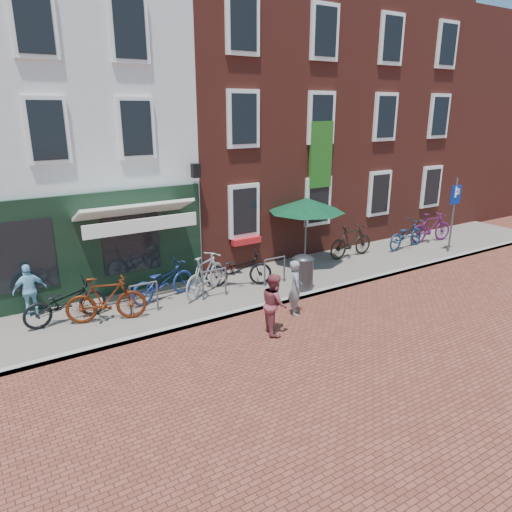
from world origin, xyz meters
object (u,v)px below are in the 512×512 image
cafe_person (30,290)px  bicycle_1 (106,299)px  boy (274,304)px  litter_bin (303,270)px  parasol (307,202)px  parking_sign (454,205)px  bicycle_7 (431,227)px  bicycle_5 (351,241)px  bicycle_2 (163,281)px  bicycle_4 (238,269)px  woman (295,288)px  bicycle_3 (205,274)px  bicycle_6 (406,235)px  bicycle_0 (65,302)px

cafe_person → bicycle_1: bearing=136.0°
bicycle_1 → boy: bearing=-111.0°
cafe_person → litter_bin: bearing=160.2°
parasol → cafe_person: bearing=177.4°
parking_sign → parasol: size_ratio=1.07×
cafe_person → bicycle_7: 14.23m
bicycle_7 → cafe_person: bearing=95.9°
boy → bicycle_5: (5.45, 3.24, -0.06)m
cafe_person → parasol: bearing=175.0°
boy → parasol: bearing=-28.3°
parasol → bicycle_2: size_ratio=1.28×
parasol → bicycle_4: parasol is taller
woman → parasol: bearing=-16.5°
bicycle_1 → bicycle_3: (2.84, 0.34, 0.00)m
bicycle_2 → bicycle_1: bearing=95.8°
bicycle_1 → bicycle_6: size_ratio=0.97×
parasol → bicycle_3: bearing=-171.1°
bicycle_0 → bicycle_3: (3.70, -0.15, 0.06)m
bicycle_0 → bicycle_6: 12.05m
bicycle_2 → parasol: bearing=-100.1°
parking_sign → bicycle_4: (-8.21, 1.11, -1.20)m
boy → bicycle_7: bearing=-54.4°
litter_bin → cafe_person: (-6.91, 2.15, 0.11)m
parasol → bicycle_4: (-2.90, -0.57, -1.58)m
bicycle_4 → parasol: bearing=-55.6°
litter_bin → bicycle_4: (-1.45, 1.21, -0.05)m
parking_sign → bicycle_7: (0.53, 1.26, -1.15)m
bicycle_3 → bicycle_0: bearing=56.5°
parasol → bicycle_6: 4.65m
litter_bin → woman: woman is taller
bicycle_6 → bicycle_2: bearing=81.3°
bicycle_0 → bicycle_6: bearing=-95.8°
woman → bicycle_4: bearing=33.1°
parasol → bicycle_3: 4.33m
litter_bin → cafe_person: cafe_person is taller
parking_sign → bicycle_3: (-9.32, 1.06, -1.15)m
bicycle_4 → cafe_person: bearing=103.4°
bicycle_0 → bicycle_3: bearing=-98.0°
boy → bicycle_6: 8.50m
cafe_person → bicycle_3: bearing=164.6°
bicycle_0 → bicycle_1: bearing=-125.2°
cafe_person → bicycle_1: 2.02m
litter_bin → parking_sign: 6.86m
bicycle_4 → bicycle_5: bearing=-62.8°
litter_bin → boy: (-2.16, -1.71, 0.07)m
parking_sign → boy: parking_sign is taller
bicycle_2 → bicycle_0: bearing=78.7°
parking_sign → bicycle_4: bearing=172.3°
parasol → bicycle_0: parasol is taller
woman → bicycle_2: (-2.59, 2.55, -0.11)m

